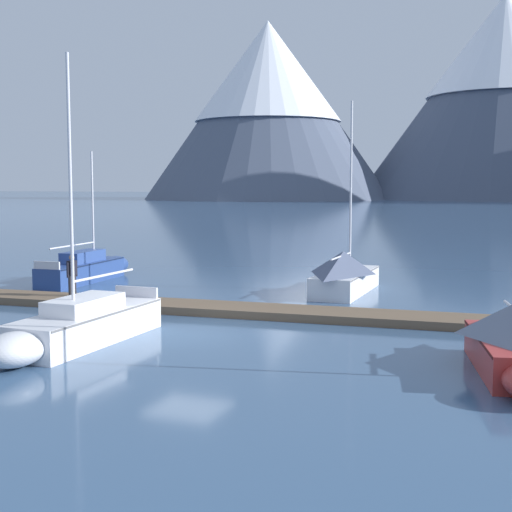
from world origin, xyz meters
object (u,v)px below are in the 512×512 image
sailboat_mid_dock_port (346,272)px  person_on_dock (72,273)px  sailboat_second_berth (76,326)px  sailboat_nearest_berth (88,268)px

sailboat_mid_dock_port → person_on_dock: size_ratio=5.07×
sailboat_second_berth → person_on_dock: (-4.86, 6.51, 0.65)m
sailboat_nearest_berth → sailboat_second_berth: size_ratio=0.89×
sailboat_nearest_berth → person_on_dock: size_ratio=4.54×
sailboat_nearest_berth → sailboat_mid_dock_port: size_ratio=0.89×
sailboat_nearest_berth → person_on_dock: (3.41, -5.99, 0.64)m
sailboat_mid_dock_port → sailboat_second_berth: bearing=-109.6°
sailboat_second_berth → sailboat_mid_dock_port: size_ratio=1.01×
sailboat_mid_dock_port → sailboat_nearest_berth: bearing=-175.5°
sailboat_mid_dock_port → person_on_dock: (-9.68, -7.01, 0.35)m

